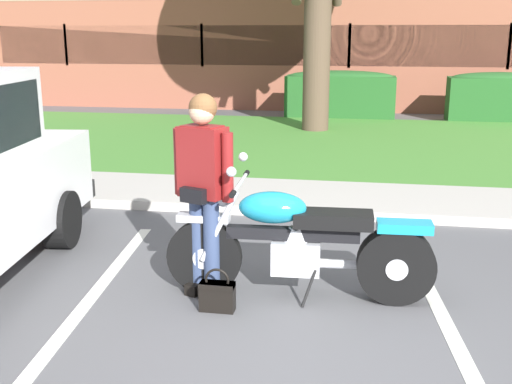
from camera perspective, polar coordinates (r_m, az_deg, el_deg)
ground_plane at (r=4.60m, az=4.76°, el=-13.85°), size 140.00×140.00×0.00m
curb_strip at (r=7.57m, az=7.09°, el=-1.92°), size 60.00×0.20×0.12m
concrete_walk at (r=8.40m, az=7.40°, el=-0.45°), size 60.00×1.50×0.08m
grass_lawn at (r=12.62m, az=8.39°, el=4.44°), size 60.00×7.12×0.06m
stall_stripe_0 at (r=5.24m, az=-15.98°, el=-10.65°), size 0.57×4.39×0.01m
stall_stripe_1 at (r=4.81m, az=17.88°, el=-13.13°), size 0.57×4.39×0.01m
motorcycle at (r=5.18m, az=4.92°, el=-4.71°), size 2.24×0.82×1.18m
rider_person at (r=5.12m, az=-4.86°, el=1.03°), size 0.54×0.38×1.70m
handbag at (r=5.05m, az=-3.57°, el=-9.29°), size 0.28×0.13×0.36m
hedge_left at (r=16.46m, az=7.71°, el=8.94°), size 2.80×0.90×1.24m
hedge_center_left at (r=16.77m, az=21.53°, el=8.18°), size 2.56×0.90×1.24m
brick_building at (r=22.80m, az=8.95°, el=13.18°), size 24.86×10.24×3.53m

